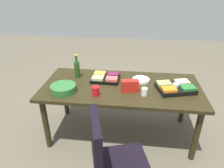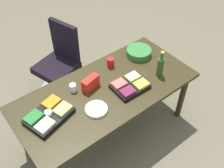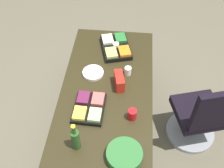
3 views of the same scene
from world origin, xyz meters
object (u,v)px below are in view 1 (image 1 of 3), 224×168
Objects in this scene: paper_plate_stack at (141,80)px; salad_bowl at (63,88)px; chip_bag_red at (130,86)px; wine_bottle at (77,69)px; red_solo_cup at (96,91)px; conference_table at (121,91)px; paper_cup at (144,92)px; fruit_platter at (106,78)px; veggie_tray at (175,88)px.

salad_bowl is at bearing -156.96° from paper_plate_stack.
salad_bowl is 1.49× the size of chip_bag_red.
wine_bottle is 2.90× the size of red_solo_cup.
conference_table is 0.36m from paper_cup.
wine_bottle is at bearing 156.78° from paper_cup.
fruit_platter is 0.58m from salad_bowl.
fruit_platter is 1.15× the size of wine_bottle.
paper_plate_stack is (0.24, 0.17, 0.10)m from conference_table.
fruit_platter is 1.84× the size of chip_bag_red.
conference_table is 0.28m from fruit_platter.
conference_table is 0.66m from veggie_tray.
paper_cup is at bearing 1.53° from salad_bowl.
salad_bowl is at bearing -172.47° from chip_bag_red.
fruit_platter is at bearing 141.91° from chip_bag_red.
chip_bag_red is at bearing -47.75° from conference_table.
chip_bag_red is (0.33, -0.26, 0.04)m from fruit_platter.
paper_cup is 0.19m from chip_bag_red.
veggie_tray reaches higher than salad_bowl.
red_solo_cup is at bearing -135.58° from conference_table.
paper_cup is (0.28, -0.20, 0.13)m from conference_table.
wine_bottle is (-0.39, 0.05, 0.09)m from fruit_platter.
wine_bottle is 3.54× the size of paper_cup.
salad_bowl is at bearing -141.55° from fruit_platter.
chip_bag_red is (-0.14, -0.29, 0.06)m from paper_plate_stack.
red_solo_cup reaches higher than veggie_tray.
conference_table is 9.80× the size of chip_bag_red.
wine_bottle is 0.42m from salad_bowl.
salad_bowl is (-0.67, -0.22, 0.12)m from conference_table.
veggie_tray is (0.87, -0.17, 0.00)m from fruit_platter.
paper_plate_stack is at bearing 3.72° from fruit_platter.
fruit_platter is at bearing 82.25° from red_solo_cup.
fruit_platter is 3.34× the size of red_solo_cup.
salad_bowl is 0.99m from paper_plate_stack.
fruit_platter is 1.23× the size of salad_bowl.
chip_bag_red is 1.82× the size of red_solo_cup.
conference_table is 0.40m from red_solo_cup.
red_solo_cup is at bearing -53.26° from wine_bottle.
veggie_tray is at bearing 8.49° from chip_bag_red.
wine_bottle is at bearing 157.13° from chip_bag_red.
veggie_tray reaches higher than conference_table.
paper_cup is at bearing 7.26° from red_solo_cup.
wine_bottle is 1.28m from veggie_tray.
chip_bag_red is at bearing 21.18° from red_solo_cup.
conference_table is 0.71m from salad_bowl.
salad_bowl reaches higher than conference_table.
salad_bowl is at bearing -178.47° from paper_cup.
conference_table is 0.22m from chip_bag_red.
paper_cup is at bearing -33.95° from fruit_platter.
paper_plate_stack is (0.46, 0.03, -0.02)m from fruit_platter.
wine_bottle is 0.56m from red_solo_cup.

